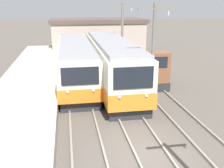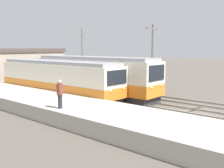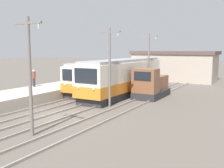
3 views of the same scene
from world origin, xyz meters
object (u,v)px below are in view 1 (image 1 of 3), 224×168
(commuter_train_left, at_px, (76,63))
(commuter_train_center, at_px, (112,65))
(catenary_mast_far, at_px, (122,37))
(catenary_mast_mid, at_px, (153,55))
(shunting_locomotive, at_px, (147,70))

(commuter_train_left, height_order, commuter_train_center, commuter_train_center)
(commuter_train_center, height_order, catenary_mast_far, catenary_mast_far)
(catenary_mast_mid, bearing_deg, catenary_mast_far, 90.00)
(shunting_locomotive, distance_m, catenary_mast_far, 4.16)
(shunting_locomotive, height_order, catenary_mast_mid, catenary_mast_mid)
(commuter_train_center, relative_size, catenary_mast_mid, 2.13)
(catenary_mast_mid, relative_size, catenary_mast_far, 1.00)
(shunting_locomotive, bearing_deg, commuter_train_center, 179.91)
(commuter_train_center, distance_m, shunting_locomotive, 3.05)
(commuter_train_left, xyz_separation_m, catenary_mast_far, (4.31, 1.12, 1.99))
(commuter_train_center, distance_m, catenary_mast_mid, 6.10)
(commuter_train_center, bearing_deg, catenary_mast_mid, -74.97)
(commuter_train_center, height_order, catenary_mast_mid, catenary_mast_mid)
(commuter_train_left, distance_m, catenary_mast_mid, 8.91)
(commuter_train_left, height_order, catenary_mast_far, catenary_mast_far)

